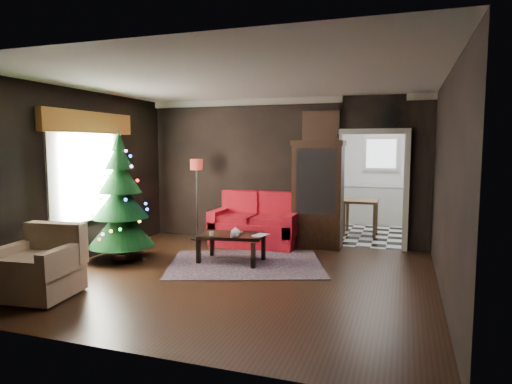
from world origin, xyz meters
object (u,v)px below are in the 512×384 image
(armchair, at_px, (39,261))
(kitchen_table, at_px, (360,217))
(coffee_table, at_px, (231,248))
(teapot, at_px, (235,233))
(christmas_tree, at_px, (120,197))
(floor_lamp, at_px, (197,200))
(wall_clock, at_px, (388,118))
(loveseat, at_px, (255,219))
(curio_cabinet, at_px, (318,197))

(armchair, bearing_deg, kitchen_table, 50.78)
(coffee_table, distance_m, teapot, 0.42)
(coffee_table, xyz_separation_m, teapot, (0.16, -0.24, 0.31))
(christmas_tree, height_order, armchair, christmas_tree)
(coffee_table, bearing_deg, armchair, -125.32)
(floor_lamp, distance_m, wall_clock, 3.92)
(loveseat, bearing_deg, wall_clock, 9.66)
(loveseat, relative_size, floor_lamp, 1.06)
(coffee_table, bearing_deg, kitchen_table, 59.06)
(christmas_tree, xyz_separation_m, kitchen_table, (3.55, 3.39, -0.68))
(loveseat, height_order, wall_clock, wall_clock)
(loveseat, height_order, curio_cabinet, curio_cabinet)
(christmas_tree, xyz_separation_m, armchair, (0.14, -1.88, -0.59))
(teapot, distance_m, kitchen_table, 3.58)
(armchair, xyz_separation_m, kitchen_table, (3.42, 5.27, -0.09))
(christmas_tree, height_order, teapot, christmas_tree)
(loveseat, xyz_separation_m, wall_clock, (2.35, 0.40, 1.88))
(floor_lamp, xyz_separation_m, armchair, (-0.39, -3.62, -0.37))
(teapot, bearing_deg, christmas_tree, -174.02)
(coffee_table, xyz_separation_m, kitchen_table, (1.77, 2.95, 0.14))
(kitchen_table, bearing_deg, christmas_tree, -136.30)
(floor_lamp, bearing_deg, loveseat, 0.15)
(wall_clock, bearing_deg, loveseat, -170.34)
(floor_lamp, relative_size, christmas_tree, 0.78)
(curio_cabinet, distance_m, armchair, 4.76)
(kitchen_table, bearing_deg, floor_lamp, -151.34)
(floor_lamp, relative_size, armchair, 1.85)
(loveseat, bearing_deg, floor_lamp, -179.85)
(loveseat, xyz_separation_m, floor_lamp, (-1.22, -0.00, 0.33))
(curio_cabinet, distance_m, teapot, 2.04)
(christmas_tree, relative_size, kitchen_table, 2.73)
(loveseat, relative_size, armchair, 1.96)
(curio_cabinet, bearing_deg, christmas_tree, -145.90)
(christmas_tree, height_order, kitchen_table, christmas_tree)
(loveseat, xyz_separation_m, teapot, (0.19, -1.54, 0.05))
(armchair, bearing_deg, floor_lamp, 77.55)
(coffee_table, xyz_separation_m, wall_clock, (2.32, 1.70, 2.14))
(christmas_tree, bearing_deg, loveseat, 44.88)
(floor_lamp, bearing_deg, curio_cabinet, 5.37)
(coffee_table, relative_size, wall_clock, 3.15)
(curio_cabinet, xyz_separation_m, christmas_tree, (-2.90, -1.96, 0.10))
(loveseat, xyz_separation_m, kitchen_table, (1.80, 1.65, -0.12))
(christmas_tree, xyz_separation_m, teapot, (1.95, 0.20, -0.50))
(kitchen_table, bearing_deg, armchair, -122.92)
(coffee_table, height_order, wall_clock, wall_clock)
(coffee_table, bearing_deg, floor_lamp, 133.95)
(coffee_table, distance_m, wall_clock, 3.59)
(curio_cabinet, distance_m, floor_lamp, 2.39)
(christmas_tree, relative_size, armchair, 2.36)
(curio_cabinet, relative_size, christmas_tree, 0.93)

